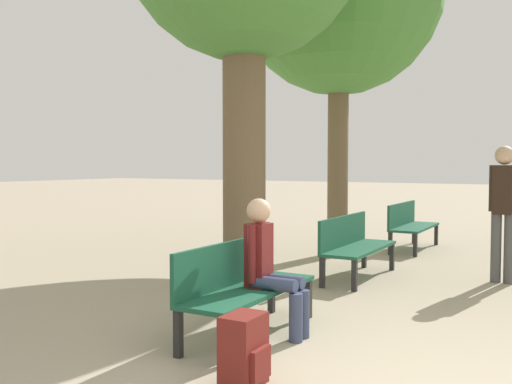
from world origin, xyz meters
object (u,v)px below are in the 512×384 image
person_seated (269,263)px  backpack (244,351)px  pedestrian_near (503,205)px  bench_row_0 (242,282)px  bench_row_2 (409,223)px  bench_row_1 (353,242)px

person_seated → backpack: person_seated is taller
pedestrian_near → bench_row_0: bearing=-116.7°
backpack → bench_row_0: bearing=122.0°
bench_row_2 → pedestrian_near: pedestrian_near is taller
bench_row_1 → backpack: size_ratio=3.31×
person_seated → backpack: 1.26m
person_seated → bench_row_0: bearing=-156.2°
bench_row_0 → pedestrian_near: (1.78, 3.53, 0.53)m
backpack → pedestrian_near: bearing=75.9°
bench_row_0 → person_seated: (0.23, 0.10, 0.17)m
bench_row_2 → pedestrian_near: bearing=-51.8°
bench_row_2 → pedestrian_near: (1.78, -2.26, 0.53)m
bench_row_1 → pedestrian_near: size_ratio=0.94×
bench_row_0 → person_seated: bearing=23.8°
person_seated → pedestrian_near: 3.78m
bench_row_2 → person_seated: (0.23, -5.69, 0.17)m
pedestrian_near → person_seated: bearing=-114.3°
pedestrian_near → bench_row_2: bearing=128.2°
bench_row_0 → backpack: size_ratio=3.31×
bench_row_1 → bench_row_2: same height
bench_row_2 → bench_row_1: bearing=-90.0°
person_seated → pedestrian_near: size_ratio=0.70×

